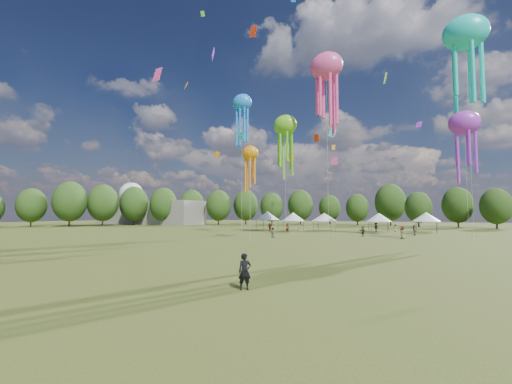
% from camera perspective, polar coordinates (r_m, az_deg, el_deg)
% --- Properties ---
extents(ground, '(300.00, 300.00, 0.00)m').
position_cam_1_polar(ground, '(21.68, -16.42, -13.58)').
color(ground, '#384416').
rests_on(ground, ground).
extents(observer_main, '(0.77, 0.76, 1.79)m').
position_cam_1_polar(observer_main, '(16.88, -1.95, -13.52)').
color(observer_main, black).
rests_on(observer_main, ground).
extents(spectator_near, '(0.94, 0.84, 1.60)m').
position_cam_1_polar(spectator_near, '(51.44, 2.91, -7.03)').
color(spectator_near, gray).
rests_on(spectator_near, ground).
extents(spectators_far, '(29.02, 20.48, 1.87)m').
position_cam_1_polar(spectators_far, '(64.42, 17.85, -6.11)').
color(spectators_far, gray).
rests_on(spectators_far, ground).
extents(festival_tents, '(37.70, 12.15, 4.29)m').
position_cam_1_polar(festival_tents, '(72.67, 13.23, -4.16)').
color(festival_tents, '#47474C').
rests_on(festival_tents, ground).
extents(show_kites, '(40.71, 16.79, 32.57)m').
position_cam_1_polar(show_kites, '(58.26, 17.94, 16.02)').
color(show_kites, '#67C01F').
rests_on(show_kites, ground).
extents(small_kites, '(68.50, 56.24, 44.58)m').
position_cam_1_polar(small_kites, '(64.43, 12.32, 19.80)').
color(small_kites, '#67C01F').
rests_on(small_kites, ground).
extents(treeline, '(201.57, 95.24, 13.43)m').
position_cam_1_polar(treeline, '(80.30, 13.60, -1.64)').
color(treeline, '#38281C').
rests_on(treeline, ground).
extents(hangar, '(40.00, 12.00, 8.00)m').
position_cam_1_polar(hangar, '(123.17, -17.80, -3.44)').
color(hangar, gray).
rests_on(hangar, ground).
extents(radome, '(9.00, 9.00, 16.00)m').
position_cam_1_polar(radome, '(139.01, -20.71, -0.92)').
color(radome, white).
rests_on(radome, ground).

